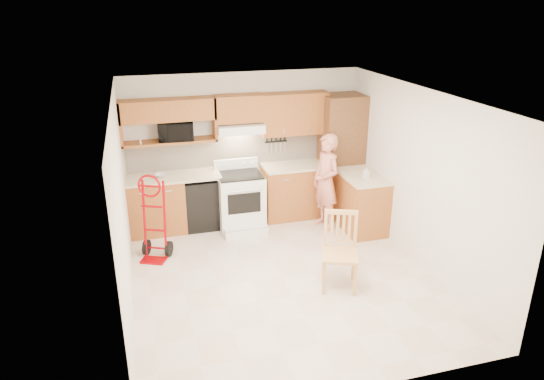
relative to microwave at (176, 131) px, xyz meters
name	(u,v)px	position (x,y,z in m)	size (l,w,h in m)	color
floor	(282,277)	(1.14, -2.08, -1.65)	(4.00, 4.50, 0.02)	beige
ceiling	(283,95)	(1.14, -2.08, 0.87)	(4.00, 4.50, 0.02)	white
wall_back	(244,146)	(1.14, 0.17, -0.39)	(4.00, 0.02, 2.50)	white
wall_front	(356,282)	(1.14, -4.34, -0.39)	(4.00, 0.02, 2.50)	white
wall_left	(121,209)	(-0.87, -2.08, -0.39)	(0.02, 4.50, 2.50)	white
wall_right	(420,178)	(3.15, -2.08, -0.39)	(0.02, 4.50, 2.50)	white
backsplash	(245,149)	(1.14, 0.15, -0.44)	(3.92, 0.03, 0.55)	beige
lower_cab_left	(157,206)	(-0.41, -0.14, -1.19)	(0.90, 0.60, 0.90)	#AB6329
dishwasher	(203,202)	(0.34, -0.14, -1.22)	(0.60, 0.60, 0.85)	black
lower_cab_right	(295,191)	(1.97, -0.14, -1.19)	(1.14, 0.60, 0.90)	#AB6329
countertop_left	(173,177)	(-0.11, -0.13, -0.72)	(1.50, 0.63, 0.04)	beige
countertop_right	(296,166)	(1.97, -0.13, -0.72)	(1.14, 0.63, 0.04)	beige
cab_return_right	(360,203)	(2.84, -0.94, -1.19)	(0.60, 1.00, 0.90)	#AB6329
countertop_return	(362,176)	(2.84, -0.94, -0.72)	(0.63, 1.00, 0.04)	beige
pantry_tall	(340,155)	(2.79, -0.14, -0.59)	(0.70, 0.60, 2.10)	brown
upper_cab_left	(167,110)	(-0.11, 0.00, 0.34)	(1.50, 0.33, 0.34)	#AB6329
upper_shelf_mw	(170,142)	(-0.11, 0.00, -0.17)	(1.50, 0.33, 0.04)	#AB6329
upper_cab_center	(238,108)	(1.02, 0.00, 0.30)	(0.76, 0.33, 0.44)	#AB6329
upper_cab_right	(294,113)	(1.97, 0.00, 0.16)	(1.14, 0.33, 0.70)	#AB6329
range_hood	(240,128)	(1.02, -0.06, -0.01)	(0.76, 0.46, 0.14)	white
knife_strip	(276,145)	(1.69, 0.12, -0.40)	(0.40, 0.05, 0.29)	black
microwave	(176,131)	(0.00, 0.00, 0.00)	(0.55, 0.37, 0.30)	black
range	(241,197)	(0.95, -0.38, -1.09)	(0.75, 0.98, 1.10)	white
person	(326,182)	(2.30, -0.74, -0.84)	(0.59, 0.38, 1.61)	#DA7E69
hand_truck	(153,222)	(-0.51, -1.08, -1.05)	(0.47, 0.43, 1.18)	#9C0007
dining_chair	(340,252)	(1.80, -2.53, -1.13)	(0.46, 0.50, 1.02)	tan
soap_bottle	(366,172)	(2.84, -1.07, -0.61)	(0.08, 0.08, 0.18)	white
bowl	(161,175)	(-0.29, -0.14, -0.68)	(0.19, 0.19, 0.05)	white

